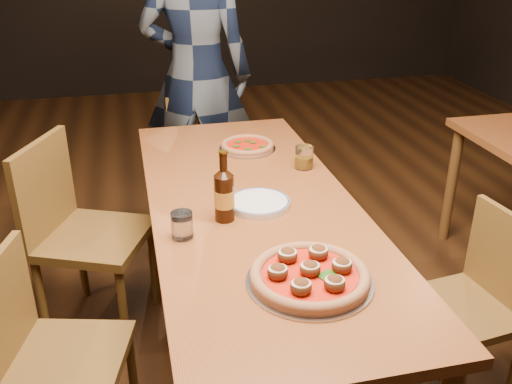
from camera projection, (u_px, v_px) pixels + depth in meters
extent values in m
plane|color=black|center=(253.00, 352.00, 2.56)|extent=(9.00, 9.00, 0.00)
cube|color=maroon|center=(253.00, 207.00, 2.25)|extent=(0.80, 2.00, 0.04)
cylinder|color=brown|center=(156.00, 199.00, 3.17)|extent=(0.06, 0.06, 0.71)
cylinder|color=brown|center=(274.00, 188.00, 3.31)|extent=(0.06, 0.06, 0.71)
cylinder|color=brown|center=(451.00, 185.00, 3.34)|extent=(0.06, 0.06, 0.71)
cylinder|color=#B7B7BF|center=(309.00, 282.00, 1.74)|extent=(0.39, 0.39, 0.01)
cylinder|color=#C97753|center=(310.00, 278.00, 1.74)|extent=(0.36, 0.36, 0.02)
torus|color=#C97753|center=(310.00, 275.00, 1.73)|extent=(0.37, 0.37, 0.04)
cylinder|color=#BB2D0B|center=(310.00, 274.00, 1.73)|extent=(0.29, 0.29, 0.00)
cylinder|color=#B7B7BF|center=(247.00, 149.00, 2.77)|extent=(0.27, 0.27, 0.01)
cylinder|color=#C97753|center=(247.00, 147.00, 2.76)|extent=(0.25, 0.25, 0.02)
torus|color=#C97753|center=(247.00, 145.00, 2.76)|extent=(0.26, 0.26, 0.03)
cylinder|color=#BB2D0B|center=(247.00, 145.00, 2.76)|extent=(0.20, 0.20, 0.00)
cylinder|color=white|center=(259.00, 203.00, 2.21)|extent=(0.24, 0.24, 0.02)
cylinder|color=black|center=(224.00, 198.00, 2.08)|extent=(0.07, 0.07, 0.18)
cylinder|color=black|center=(223.00, 165.00, 2.02)|extent=(0.03, 0.03, 0.09)
cylinder|color=gold|center=(224.00, 198.00, 2.08)|extent=(0.07, 0.07, 0.07)
cylinder|color=white|center=(182.00, 225.00, 1.98)|extent=(0.08, 0.08, 0.10)
cylinder|color=#9A6711|center=(304.00, 157.00, 2.54)|extent=(0.08, 0.08, 0.10)
imported|color=black|center=(197.00, 75.00, 3.41)|extent=(0.77, 0.61, 1.84)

